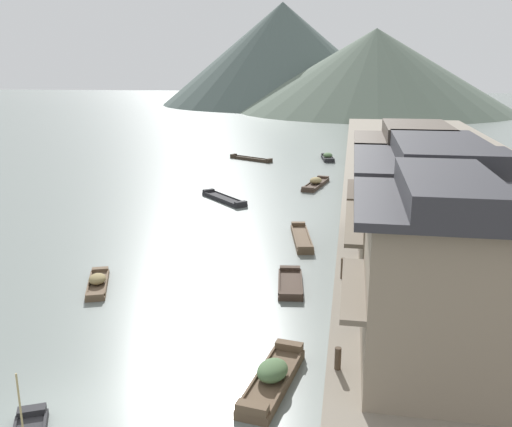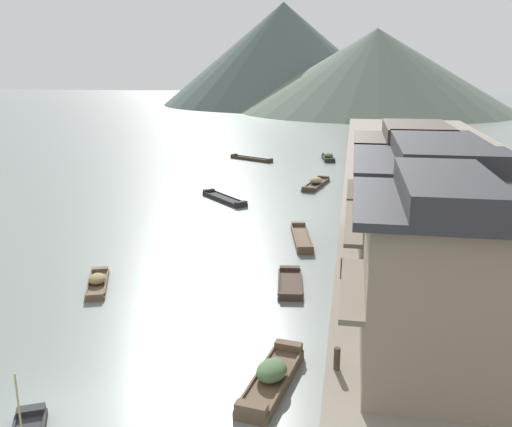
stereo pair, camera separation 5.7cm
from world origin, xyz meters
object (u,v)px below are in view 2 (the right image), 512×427
at_px(mooring_post_dock_near, 337,359).
at_px(mooring_post_dock_mid, 343,269).
at_px(boat_upstream_distant, 316,183).
at_px(house_waterfront_nearest, 439,280).
at_px(house_waterfront_tall, 413,184).
at_px(house_waterfront_second, 434,216).
at_px(boat_moored_far, 328,157).
at_px(boat_crossing_west, 224,199).
at_px(boat_midriver_drifting, 97,282).
at_px(boat_moored_third, 302,238).
at_px(boat_midriver_upstream, 272,378).
at_px(boat_moored_nearest, 290,284).
at_px(boat_moored_second, 251,159).

bearing_deg(mooring_post_dock_near, mooring_post_dock_mid, 90.00).
relative_size(mooring_post_dock_near, mooring_post_dock_mid, 0.77).
distance_m(boat_upstream_distant, mooring_post_dock_mid, 23.46).
relative_size(house_waterfront_nearest, mooring_post_dock_near, 8.53).
bearing_deg(house_waterfront_tall, house_waterfront_nearest, -92.37).
xyz_separation_m(boat_upstream_distant, mooring_post_dock_mid, (2.70, -23.27, 1.14)).
xyz_separation_m(house_waterfront_second, house_waterfront_tall, (-0.27, 6.28, 0.02)).
relative_size(boat_moored_far, boat_upstream_distant, 0.72).
height_order(boat_crossing_west, mooring_post_dock_near, mooring_post_dock_near).
bearing_deg(boat_midriver_drifting, boat_moored_third, 44.42).
distance_m(boat_upstream_distant, boat_crossing_west, 9.14).
relative_size(boat_crossing_west, mooring_post_dock_near, 6.20).
bearing_deg(mooring_post_dock_near, boat_midriver_drifting, 148.01).
xyz_separation_m(boat_moored_third, mooring_post_dock_mid, (2.50, -7.95, 1.24)).
xyz_separation_m(boat_upstream_distant, house_waterfront_second, (6.37, -23.19, 3.67)).
xyz_separation_m(boat_moored_third, mooring_post_dock_near, (2.50, -15.57, 1.14)).
xyz_separation_m(boat_moored_third, boat_midriver_drifting, (-8.73, -8.55, 0.06)).
distance_m(boat_moored_third, house_waterfront_nearest, 16.62).
bearing_deg(boat_upstream_distant, house_waterfront_tall, -70.18).
bearing_deg(boat_midriver_upstream, boat_midriver_drifting, 143.39).
relative_size(boat_midriver_upstream, mooring_post_dock_mid, 4.65).
relative_size(boat_moored_nearest, boat_midriver_upstream, 0.85).
distance_m(house_waterfront_second, mooring_post_dock_mid, 4.45).
bearing_deg(boat_moored_third, mooring_post_dock_mid, -72.53).
bearing_deg(boat_crossing_west, boat_midriver_drifting, -96.60).
height_order(boat_midriver_upstream, house_waterfront_second, house_waterfront_second).
bearing_deg(mooring_post_dock_mid, boat_moored_far, 93.59).
height_order(boat_midriver_upstream, mooring_post_dock_mid, mooring_post_dock_mid).
height_order(mooring_post_dock_near, mooring_post_dock_mid, mooring_post_dock_mid).
relative_size(boat_moored_second, boat_moored_third, 0.99).
bearing_deg(boat_moored_second, mooring_post_dock_near, -76.31).
height_order(boat_moored_second, boat_moored_far, boat_moored_far).
bearing_deg(boat_crossing_west, house_waterfront_nearest, -63.54).
relative_size(boat_moored_third, boat_upstream_distant, 0.95).
bearing_deg(house_waterfront_second, boat_moored_nearest, 171.48).
distance_m(boat_crossing_west, house_waterfront_second, 21.48).
relative_size(boat_moored_far, boat_crossing_west, 0.87).
distance_m(boat_moored_nearest, boat_moored_second, 35.30).
distance_m(boat_crossing_west, mooring_post_dock_near, 26.17).
xyz_separation_m(boat_midriver_upstream, mooring_post_dock_mid, (2.05, 7.42, 1.10)).
distance_m(house_waterfront_nearest, mooring_post_dock_near, 3.89).
bearing_deg(boat_midriver_drifting, boat_moored_nearest, 10.26).
bearing_deg(boat_moored_nearest, boat_midriver_drifting, -169.74).
height_order(boat_midriver_upstream, house_waterfront_tall, house_waterfront_tall).
bearing_deg(boat_moored_second, boat_midriver_upstream, -78.86).
bearing_deg(boat_midriver_upstream, boat_crossing_west, 106.43).
bearing_deg(boat_moored_far, house_waterfront_tall, -79.42).
bearing_deg(mooring_post_dock_near, boat_moored_far, 92.97).
distance_m(boat_moored_third, mooring_post_dock_near, 15.81).
height_order(boat_upstream_distant, house_waterfront_second, house_waterfront_second).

